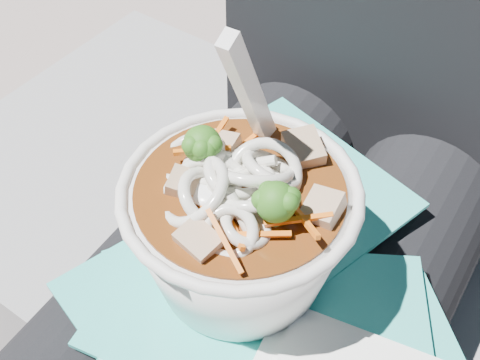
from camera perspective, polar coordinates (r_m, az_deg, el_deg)
The scene contains 5 objects.
stone_ledge at distance 0.96m, azimuth 5.47°, elevation -15.06°, with size 1.00×0.50×0.48m, color slate.
lap at distance 0.62m, azimuth 0.92°, elevation -11.72°, with size 0.31×0.48×0.15m.
person_body at distance 0.65m, azimuth 5.14°, elevation -4.88°, with size 0.34×0.94×1.03m.
plastic_bag at distance 0.53m, azimuth 0.61°, elevation -10.21°, with size 0.33×0.39×0.01m.
udon_bowl at distance 0.49m, azimuth -0.01°, elevation -3.56°, with size 0.19×0.19×0.21m.
Camera 1 is at (0.16, -0.28, 1.08)m, focal length 50.00 mm.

